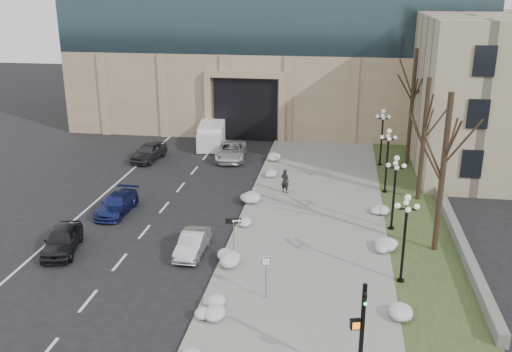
# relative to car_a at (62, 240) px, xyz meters

# --- Properties ---
(ground) EXTENTS (160.00, 160.00, 0.00)m
(ground) POSITION_rel_car_a_xyz_m (10.11, -6.79, -0.71)
(ground) COLOR black
(ground) RESTS_ON ground
(sidewalk) EXTENTS (9.00, 40.00, 0.12)m
(sidewalk) POSITION_rel_car_a_xyz_m (13.61, 7.21, -0.65)
(sidewalk) COLOR gray
(sidewalk) RESTS_ON ground
(curb) EXTENTS (0.30, 40.00, 0.14)m
(curb) POSITION_rel_car_a_xyz_m (9.11, 7.21, -0.64)
(curb) COLOR gray
(curb) RESTS_ON ground
(grass_strip) EXTENTS (4.00, 40.00, 0.10)m
(grass_strip) POSITION_rel_car_a_xyz_m (20.11, 7.21, -0.66)
(grass_strip) COLOR #314321
(grass_strip) RESTS_ON ground
(stone_wall) EXTENTS (0.50, 30.00, 0.70)m
(stone_wall) POSITION_rel_car_a_xyz_m (22.11, 9.21, -0.36)
(stone_wall) COLOR slate
(stone_wall) RESTS_ON ground
(car_a) EXTENTS (2.57, 4.45, 1.43)m
(car_a) POSITION_rel_car_a_xyz_m (0.00, 0.00, 0.00)
(car_a) COLOR black
(car_a) RESTS_ON ground
(car_b) EXTENTS (1.33, 3.72, 1.22)m
(car_b) POSITION_rel_car_a_xyz_m (7.26, 0.84, -0.10)
(car_b) COLOR #B6BABF
(car_b) RESTS_ON ground
(car_c) EXTENTS (1.90, 4.35, 1.25)m
(car_c) POSITION_rel_car_a_xyz_m (0.86, 5.85, -0.09)
(car_c) COLOR navy
(car_c) RESTS_ON ground
(car_d) EXTENTS (2.84, 5.32, 1.42)m
(car_d) POSITION_rel_car_a_xyz_m (5.94, 18.79, -0.00)
(car_d) COLOR silver
(car_d) RESTS_ON ground
(car_e) EXTENTS (2.32, 4.57, 1.49)m
(car_e) POSITION_rel_car_a_xyz_m (-0.89, 17.43, 0.03)
(car_e) COLOR #313136
(car_e) RESTS_ON ground
(pedestrian) EXTENTS (0.75, 0.64, 1.73)m
(pedestrian) POSITION_rel_car_a_xyz_m (11.36, 10.98, 0.27)
(pedestrian) COLOR black
(pedestrian) RESTS_ON sidewalk
(box_truck) EXTENTS (2.98, 6.56, 2.01)m
(box_truck) POSITION_rel_car_a_xyz_m (3.35, 22.82, 0.26)
(box_truck) COLOR silver
(box_truck) RESTS_ON ground
(one_way_sign) EXTENTS (0.90, 0.33, 2.40)m
(one_way_sign) POSITION_rel_car_a_xyz_m (9.80, 0.55, 1.27)
(one_way_sign) COLOR slate
(one_way_sign) RESTS_ON ground
(keep_sign) EXTENTS (0.49, 0.18, 2.31)m
(keep_sign) POSITION_rel_car_a_xyz_m (11.95, -3.46, 0.98)
(keep_sign) COLOR slate
(keep_sign) RESTS_ON ground
(traffic_signal) EXTENTS (0.73, 0.97, 4.27)m
(traffic_signal) POSITION_rel_car_a_xyz_m (16.15, -8.90, 1.41)
(traffic_signal) COLOR black
(traffic_signal) RESTS_ON ground
(snow_clump_b) EXTENTS (1.10, 1.60, 0.36)m
(snow_clump_b) POSITION_rel_car_a_xyz_m (9.57, -4.34, -0.41)
(snow_clump_b) COLOR silver
(snow_clump_b) RESTS_ON sidewalk
(snow_clump_c) EXTENTS (1.10, 1.60, 0.36)m
(snow_clump_c) POSITION_rel_car_a_xyz_m (9.50, -0.05, -0.41)
(snow_clump_c) COLOR silver
(snow_clump_c) RESTS_ON sidewalk
(snow_clump_d) EXTENTS (1.10, 1.60, 0.36)m
(snow_clump_d) POSITION_rel_car_a_xyz_m (9.44, 4.76, -0.41)
(snow_clump_d) COLOR silver
(snow_clump_d) RESTS_ON sidewalk
(snow_clump_e) EXTENTS (1.10, 1.60, 0.36)m
(snow_clump_e) POSITION_rel_car_a_xyz_m (9.29, 8.66, -0.41)
(snow_clump_e) COLOR silver
(snow_clump_e) RESTS_ON sidewalk
(snow_clump_f) EXTENTS (1.10, 1.60, 0.36)m
(snow_clump_f) POSITION_rel_car_a_xyz_m (9.75, 14.16, -0.41)
(snow_clump_f) COLOR silver
(snow_clump_f) RESTS_ON sidewalk
(snow_clump_g) EXTENTS (1.10, 1.60, 0.36)m
(snow_clump_g) POSITION_rel_car_a_xyz_m (9.61, 18.67, -0.41)
(snow_clump_g) COLOR silver
(snow_clump_g) RESTS_ON sidewalk
(snow_clump_h) EXTENTS (1.10, 1.60, 0.36)m
(snow_clump_h) POSITION_rel_car_a_xyz_m (17.99, -3.90, -0.41)
(snow_clump_h) COLOR silver
(snow_clump_h) RESTS_ON sidewalk
(snow_clump_i) EXTENTS (1.10, 1.60, 0.36)m
(snow_clump_i) POSITION_rel_car_a_xyz_m (17.82, 2.57, -0.41)
(snow_clump_i) COLOR silver
(snow_clump_i) RESTS_ON sidewalk
(snow_clump_j) EXTENTS (1.10, 1.60, 0.36)m
(snow_clump_j) POSITION_rel_car_a_xyz_m (17.91, 8.30, -0.41)
(snow_clump_j) COLOR silver
(snow_clump_j) RESTS_ON sidewalk
(snow_clump_k) EXTENTS (1.10, 1.60, 0.36)m
(snow_clump_k) POSITION_rel_car_a_xyz_m (9.45, 8.99, -0.41)
(snow_clump_k) COLOR silver
(snow_clump_k) RESTS_ON sidewalk
(snow_clump_l) EXTENTS (1.10, 1.60, 0.36)m
(snow_clump_l) POSITION_rel_car_a_xyz_m (9.54, -5.25, -0.41)
(snow_clump_l) COLOR silver
(snow_clump_l) RESTS_ON sidewalk
(lamppost_a) EXTENTS (1.18, 1.18, 4.76)m
(lamppost_a) POSITION_rel_car_a_xyz_m (18.41, -0.79, 2.36)
(lamppost_a) COLOR black
(lamppost_a) RESTS_ON ground
(lamppost_b) EXTENTS (1.18, 1.18, 4.76)m
(lamppost_b) POSITION_rel_car_a_xyz_m (18.41, 5.71, 2.36)
(lamppost_b) COLOR black
(lamppost_b) RESTS_ON ground
(lamppost_c) EXTENTS (1.18, 1.18, 4.76)m
(lamppost_c) POSITION_rel_car_a_xyz_m (18.41, 12.21, 2.36)
(lamppost_c) COLOR black
(lamppost_c) RESTS_ON ground
(lamppost_d) EXTENTS (1.18, 1.18, 4.76)m
(lamppost_d) POSITION_rel_car_a_xyz_m (18.41, 18.71, 2.36)
(lamppost_d) COLOR black
(lamppost_d) RESTS_ON ground
(tree_near) EXTENTS (3.20, 3.20, 9.00)m
(tree_near) POSITION_rel_car_a_xyz_m (20.61, 3.21, 5.11)
(tree_near) COLOR black
(tree_near) RESTS_ON ground
(tree_mid) EXTENTS (3.20, 3.20, 8.50)m
(tree_mid) POSITION_rel_car_a_xyz_m (20.61, 11.21, 4.79)
(tree_mid) COLOR black
(tree_mid) RESTS_ON ground
(tree_far) EXTENTS (3.20, 3.20, 9.50)m
(tree_far) POSITION_rel_car_a_xyz_m (20.61, 19.21, 5.44)
(tree_far) COLOR black
(tree_far) RESTS_ON ground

